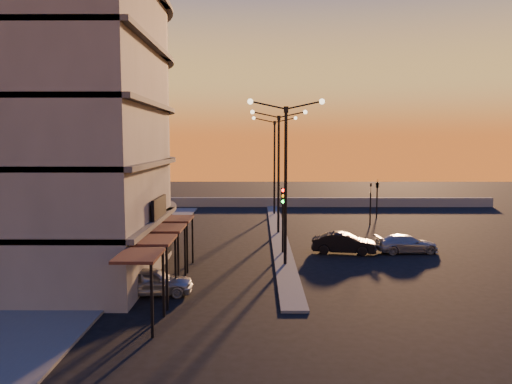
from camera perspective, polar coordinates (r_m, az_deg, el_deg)
The scene contains 14 objects.
ground at distance 29.08m, azimuth 3.34°, elevation -8.41°, with size 120.00×120.00×0.00m, color black.
sidewalk_west at distance 34.12m, azimuth -15.05°, elevation -6.37°, with size 5.00×40.00×0.12m, color #535250.
median at distance 38.83m, azimuth 2.56°, elevation -4.70°, with size 1.20×36.00×0.12m, color #535250.
parapet at distance 54.66m, azimuth 4.00°, elevation -1.17°, with size 44.00×0.50×1.00m, color slate.
building at distance 31.17m, azimuth -24.05°, elevation 14.12°, with size 14.35×17.08×25.00m.
streetlamp_near at distance 28.23m, azimuth 3.41°, elevation 2.66°, with size 4.32×0.32×9.51m.
streetlamp_mid at distance 38.20m, azimuth 2.60°, elevation 3.49°, with size 4.32×0.32×9.51m.
streetlamp_far at distance 48.19m, azimuth 2.13°, elevation 3.98°, with size 4.32×0.32×9.51m.
traffic_light_main at distance 31.34m, azimuth 3.10°, elevation -1.99°, with size 0.28×0.44×4.25m.
signal_east_a at distance 43.52m, azimuth 12.95°, elevation -1.21°, with size 0.13×0.16×3.60m.
signal_east_b at distance 47.61m, azimuth 13.70°, elevation 0.78°, with size 0.42×1.99×3.60m.
car_hatchback at distance 24.11m, azimuth -11.79°, elevation -9.95°, with size 1.51×3.76×1.28m, color #9EA1A5.
car_sedan at distance 32.48m, azimuth 10.00°, elevation -5.78°, with size 1.41×4.03×1.33m, color black.
car_wagon at distance 33.64m, azimuth 16.84°, elevation -5.68°, with size 1.63×4.01×1.16m, color gray.
Camera 1 is at (-1.53, -28.14, 7.15)m, focal length 35.00 mm.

